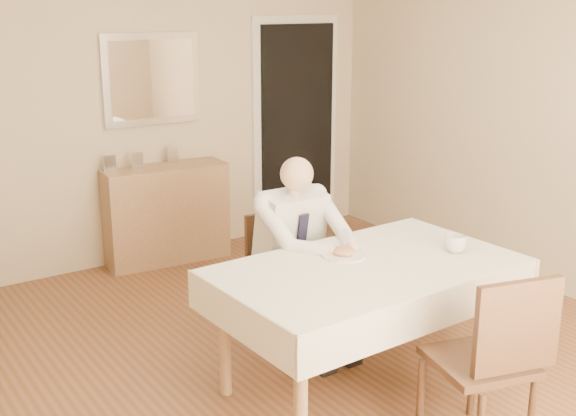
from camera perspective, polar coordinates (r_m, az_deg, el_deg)
room at (r=4.07m, az=2.80°, el=3.62°), size 5.00×5.02×2.60m
doorway at (r=6.98m, az=0.67°, el=6.34°), size 0.96×0.07×2.10m
mirror at (r=6.19m, az=-10.70°, el=9.97°), size 0.86×0.04×0.76m
dining_table at (r=4.11m, az=6.25°, el=-5.55°), size 1.74×1.05×0.75m
chair_far at (r=4.84m, az=-0.59°, el=-4.75°), size 0.43×0.44×0.82m
chair_near at (r=3.67m, az=15.98°, el=-11.03°), size 0.55×0.56×0.95m
seated_man at (r=4.54m, az=1.38°, el=-3.03°), size 0.48×0.72×1.24m
plate at (r=4.19m, az=4.42°, el=-3.72°), size 0.26×0.26×0.02m
food at (r=4.18m, az=4.43°, el=-3.43°), size 0.14×0.14×0.06m
knife at (r=4.17m, az=5.38°, el=-3.61°), size 0.01×0.13×0.01m
fork at (r=4.12m, az=4.52°, el=-3.83°), size 0.01×0.13×0.01m
coffee_mug at (r=4.35m, az=13.10°, el=-2.76°), size 0.14×0.14×0.10m
sideboard at (r=6.27m, az=-9.61°, el=-0.46°), size 1.07×0.44×0.84m
photo_frame_left at (r=6.03m, az=-13.90°, el=3.42°), size 0.10×0.02×0.14m
photo_frame_center at (r=6.09m, az=-11.85°, el=3.66°), size 0.10×0.02×0.14m
photo_frame_right at (r=6.27m, az=-9.10°, el=4.16°), size 0.10×0.02×0.14m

